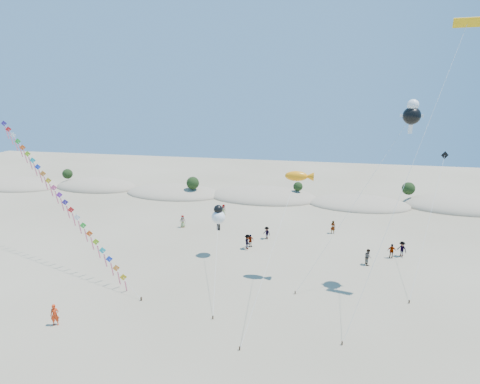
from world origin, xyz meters
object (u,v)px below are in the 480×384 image
(flyer_foreground, at_px, (55,315))
(parafoil_kite, at_px, (465,29))
(kite_train, at_px, (57,193))
(fish_kite, at_px, (299,177))

(flyer_foreground, bearing_deg, parafoil_kite, -2.05)
(kite_train, relative_size, fish_kite, 1.67)
(parafoil_kite, bearing_deg, flyer_foreground, -158.09)
(fish_kite, bearing_deg, parafoil_kite, 0.32)
(parafoil_kite, bearing_deg, kite_train, -177.86)
(parafoil_kite, xyz_separation_m, flyer_foreground, (-31.97, -12.86, -22.64))
(fish_kite, relative_size, flyer_foreground, 7.33)
(kite_train, bearing_deg, flyer_foreground, -59.30)
(parafoil_kite, distance_m, flyer_foreground, 41.23)
(kite_train, xyz_separation_m, fish_kite, (25.65, 1.38, 2.62))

